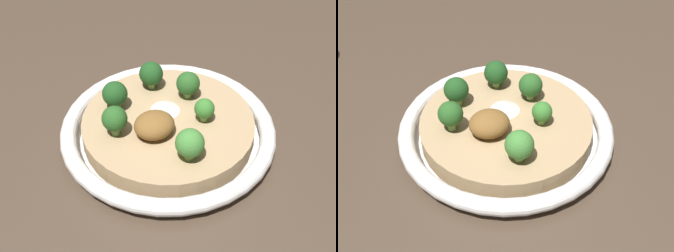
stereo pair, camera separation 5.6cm
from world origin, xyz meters
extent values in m
plane|color=#47382B|center=(0.00, 0.00, 0.00)|extent=(6.00, 6.00, 0.00)
cylinder|color=white|center=(0.00, 0.00, 0.00)|extent=(0.26, 0.26, 0.01)
torus|color=white|center=(0.00, 0.00, 0.02)|extent=(0.28, 0.28, 0.02)
cylinder|color=tan|center=(0.00, 0.00, 0.02)|extent=(0.23, 0.23, 0.03)
cone|color=white|center=(0.01, 0.02, 0.04)|extent=(0.04, 0.04, 0.01)
ellipsoid|color=brown|center=(-0.03, -0.02, 0.05)|extent=(0.05, 0.05, 0.03)
cylinder|color=#759E4C|center=(0.04, -0.03, 0.04)|extent=(0.01, 0.01, 0.01)
sphere|color=#387A2D|center=(0.04, -0.03, 0.05)|extent=(0.03, 0.03, 0.03)
cylinder|color=#759E4C|center=(-0.01, -0.07, 0.04)|extent=(0.02, 0.02, 0.02)
sphere|color=#428438|center=(-0.01, -0.07, 0.06)|extent=(0.03, 0.03, 0.03)
cylinder|color=#84A856|center=(0.01, 0.07, 0.04)|extent=(0.01, 0.01, 0.02)
sphere|color=#1E4C1E|center=(0.01, 0.07, 0.06)|extent=(0.03, 0.03, 0.03)
cylinder|color=#759E4C|center=(0.05, 0.03, 0.04)|extent=(0.01, 0.01, 0.02)
sphere|color=#285B23|center=(0.05, 0.03, 0.06)|extent=(0.03, 0.03, 0.03)
cylinder|color=#84A856|center=(-0.05, 0.05, 0.04)|extent=(0.01, 0.01, 0.02)
sphere|color=#1E4C1E|center=(-0.05, 0.05, 0.06)|extent=(0.03, 0.03, 0.03)
cylinder|color=#668E47|center=(-0.07, 0.01, 0.04)|extent=(0.01, 0.01, 0.02)
sphere|color=#285B23|center=(-0.07, 0.01, 0.06)|extent=(0.03, 0.03, 0.03)
camera|label=1|loc=(-0.20, -0.36, 0.40)|focal=45.00mm
camera|label=2|loc=(-0.15, -0.39, 0.40)|focal=45.00mm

